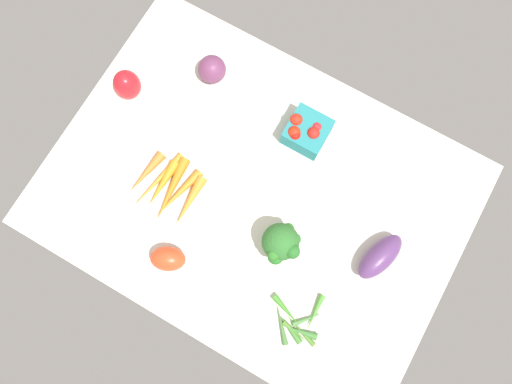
% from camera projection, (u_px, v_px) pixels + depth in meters
% --- Properties ---
extents(tablecloth, '(1.04, 0.76, 0.02)m').
position_uv_depth(tablecloth, '(256.00, 194.00, 1.22)').
color(tablecloth, silver).
rests_on(tablecloth, ground).
extents(red_onion_near_basket, '(0.07, 0.07, 0.07)m').
position_uv_depth(red_onion_near_basket, '(212.00, 69.00, 1.24)').
color(red_onion_near_basket, '#71385D').
rests_on(red_onion_near_basket, tablecloth).
extents(eggplant, '(0.10, 0.15, 0.06)m').
position_uv_depth(eggplant, '(380.00, 257.00, 1.15)').
color(eggplant, '#5C366D').
rests_on(eggplant, tablecloth).
extents(carrot_bunch, '(0.17, 0.18, 0.03)m').
position_uv_depth(carrot_bunch, '(169.00, 188.00, 1.20)').
color(carrot_bunch, orange).
rests_on(carrot_bunch, tablecloth).
extents(bell_pepper_red, '(0.07, 0.07, 0.09)m').
position_uv_depth(bell_pepper_red, '(127.00, 85.00, 1.23)').
color(bell_pepper_red, red).
rests_on(bell_pepper_red, tablecloth).
extents(roma_tomato, '(0.10, 0.09, 0.06)m').
position_uv_depth(roma_tomato, '(168.00, 259.00, 1.15)').
color(roma_tomato, '#E14824').
rests_on(roma_tomato, tablecloth).
extents(berry_basket, '(0.10, 0.10, 0.08)m').
position_uv_depth(berry_basket, '(306.00, 132.00, 1.21)').
color(berry_basket, teal).
rests_on(berry_basket, tablecloth).
extents(broccoli_head, '(0.10, 0.10, 0.12)m').
position_uv_depth(broccoli_head, '(281.00, 243.00, 1.11)').
color(broccoli_head, '#98CF86').
rests_on(broccoli_head, tablecloth).
extents(okra_pile, '(0.14, 0.15, 0.02)m').
position_uv_depth(okra_pile, '(297.00, 322.00, 1.14)').
color(okra_pile, '#4E832F').
rests_on(okra_pile, tablecloth).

